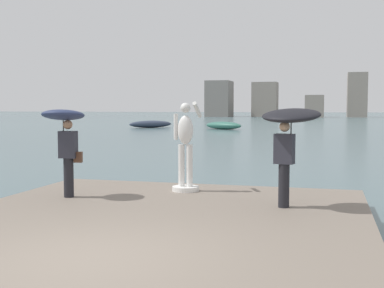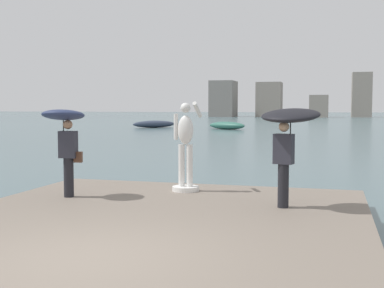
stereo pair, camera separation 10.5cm
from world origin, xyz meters
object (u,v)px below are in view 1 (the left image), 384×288
Objects in this scene: statue_white_figure at (186,151)px; boat_mid at (223,126)px; boat_near at (151,124)px; onlooker_right at (289,127)px; onlooker_left at (65,129)px.

boat_mid is (-7.71, 42.60, -0.96)m from statue_white_figure.
boat_near reaches higher than boat_mid.
boat_mid is at bearing -13.09° from boat_near.
onlooker_right is 45.22m from boat_mid.
statue_white_figure is 2.98m from onlooker_right.
boat_mid is (-10.25, 44.02, -1.60)m from onlooker_right.
onlooker_right is at bearing 0.59° from onlooker_left.
statue_white_figure is at bearing -79.75° from boat_mid.
onlooker_right reaches higher than boat_near.
boat_near is 9.36m from boat_mid.
statue_white_figure is at bearing -69.39° from boat_near.
statue_white_figure is 47.79m from boat_near.
boat_mid is at bearing 100.25° from statue_white_figure.
statue_white_figure reaches higher than onlooker_left.
onlooker_left is 0.41× the size of boat_near.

